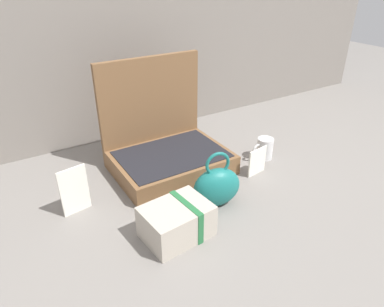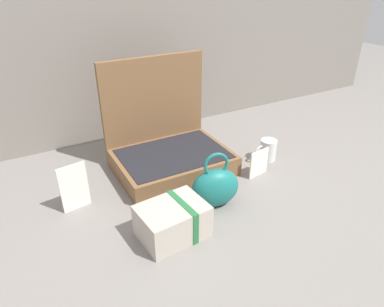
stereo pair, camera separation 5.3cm
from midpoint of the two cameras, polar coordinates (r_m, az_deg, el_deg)
The scene contains 7 objects.
ground_plane at distance 1.35m, azimuth -1.30°, elevation -5.09°, with size 6.00×6.00×0.00m, color slate.
open_suitcase at distance 1.43m, azimuth -5.38°, elevation 1.06°, with size 0.45×0.35×0.43m.
teal_pouch_handbag at distance 1.20m, azimuth 2.81°, elevation -5.43°, with size 0.18×0.13×0.21m.
cream_toiletry_bag at distance 1.09m, azimuth -3.81°, elevation -11.01°, with size 0.22×0.17×0.11m.
coffee_mug at distance 1.53m, azimuth 10.80°, elevation 0.80°, with size 0.11×0.07×0.09m.
info_card_left at distance 1.24m, azimuth -19.88°, elevation -5.75°, with size 0.10×0.01×0.17m, color white.
poster_card_right at distance 1.41m, azimuth 9.57°, elevation -1.32°, with size 0.10×0.01×0.11m, color white.
Camera 1 is at (-0.59, -0.96, 0.75)m, focal length 32.54 mm.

